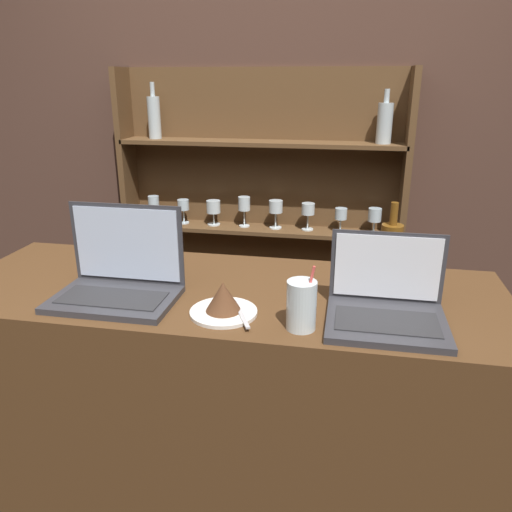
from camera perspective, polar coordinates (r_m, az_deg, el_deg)
name	(u,v)px	position (r m, az deg, el deg)	size (l,w,h in m)	color
bar_counter	(228,437)	(1.78, -3.23, -19.92)	(1.67, 0.60, 1.08)	#4C3019
back_wall	(281,147)	(2.57, 2.92, 12.30)	(7.00, 0.06, 2.70)	#4C3328
back_shelf	(262,236)	(2.60, 0.64, 2.29)	(1.41, 0.18, 1.73)	brown
laptop_near	(119,277)	(1.48, -15.37, -2.38)	(0.34, 0.23, 0.26)	#333338
laptop_far	(386,304)	(1.34, 14.68, -5.36)	(0.30, 0.25, 0.21)	#333338
cake_plate	(223,302)	(1.33, -3.74, -5.22)	(0.18, 0.18, 0.09)	silver
water_glass	(301,305)	(1.25, 5.21, -5.62)	(0.08, 0.08, 0.17)	silver
wine_bottle_amber	(390,251)	(1.58, 15.11, 0.55)	(0.07, 0.07, 0.25)	brown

